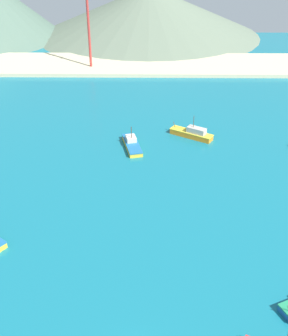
% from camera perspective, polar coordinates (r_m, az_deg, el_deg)
% --- Properties ---
extents(ground, '(260.00, 280.00, 0.50)m').
position_cam_1_polar(ground, '(78.31, -0.37, -6.05)').
color(ground, '#146B7F').
extents(fishing_boat_3, '(5.31, 10.83, 5.00)m').
position_cam_1_polar(fishing_boat_3, '(99.45, -1.62, 3.21)').
color(fishing_boat_3, gold).
rests_on(fishing_boat_3, ground).
extents(fishing_boat_7, '(10.54, 7.89, 5.66)m').
position_cam_1_polar(fishing_boat_7, '(104.61, 6.50, 4.63)').
color(fishing_boat_7, orange).
rests_on(fishing_boat_7, ground).
extents(beach_strip, '(247.00, 25.67, 1.20)m').
position_cam_1_polar(beach_strip, '(157.54, 0.21, 13.65)').
color(beach_strip, beige).
rests_on(beach_strip, ground).
extents(hill_central, '(99.59, 99.59, 20.55)m').
position_cam_1_polar(hill_central, '(202.39, 0.65, 20.27)').
color(hill_central, '#60705B').
rests_on(hill_central, ground).
extents(radio_tower, '(2.91, 2.33, 29.10)m').
position_cam_1_polar(radio_tower, '(151.15, -7.41, 18.26)').
color(radio_tower, '#B7332D').
rests_on(radio_tower, ground).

